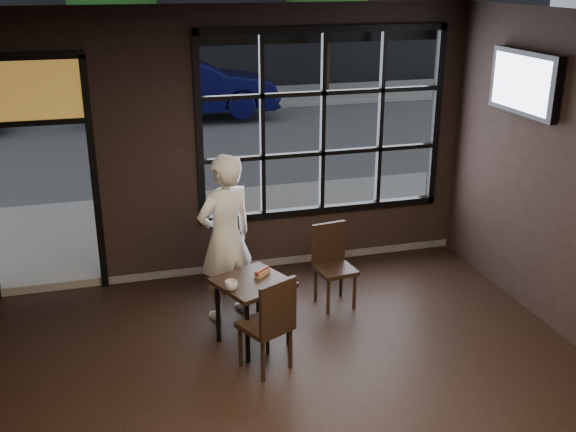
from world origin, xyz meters
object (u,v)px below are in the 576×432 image
object	(u,v)px
cafe_table	(253,312)
navy_car	(184,87)
chair_near	(265,322)
man	(225,238)

from	to	relation	value
cafe_table	navy_car	xyz separation A→B (m)	(0.74, 10.83, 0.50)
cafe_table	chair_near	xyz separation A→B (m)	(0.01, -0.45, 0.13)
navy_car	chair_near	bearing A→B (deg)	175.95
man	navy_car	size ratio (longest dim) A/B	0.40
chair_near	navy_car	distance (m)	11.31
cafe_table	navy_car	world-z (taller)	navy_car
chair_near	man	size ratio (longest dim) A/B	0.53
cafe_table	chair_near	size ratio (longest dim) A/B	0.73
man	navy_car	xyz separation A→B (m)	(0.87, 10.17, -0.06)
chair_near	navy_car	world-z (taller)	navy_car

